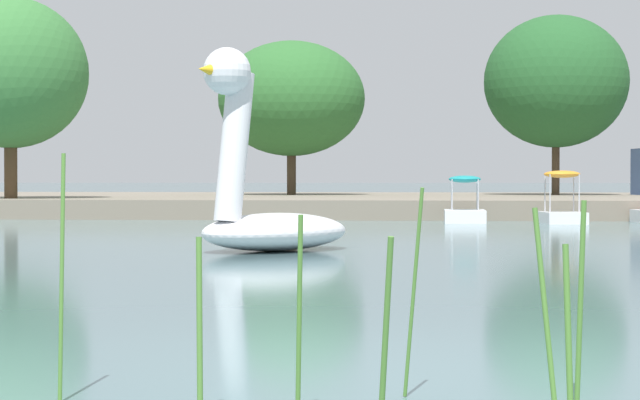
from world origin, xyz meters
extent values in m
plane|color=slate|center=(0.00, 0.00, 0.00)|extent=(698.32, 698.32, 0.00)
cube|color=slate|center=(0.00, 38.73, 0.29)|extent=(129.01, 21.50, 0.59)
ellipsoid|color=white|center=(-2.45, 12.99, 0.32)|extent=(3.20, 3.41, 0.64)
cylinder|color=white|center=(-3.03, 12.24, 1.74)|extent=(0.82, 0.88, 2.49)
sphere|color=white|center=(-3.13, 12.11, 2.96)|extent=(1.09, 1.09, 0.78)
cone|color=yellow|center=(-3.32, 11.87, 2.96)|extent=(0.71, 0.74, 0.43)
cube|color=white|center=(1.08, 26.60, 0.18)|extent=(1.12, 1.92, 0.35)
ellipsoid|color=teal|center=(1.08, 26.60, 1.21)|extent=(0.89, 0.95, 0.20)
cylinder|color=#B7B7BF|center=(0.72, 26.98, 0.78)|extent=(0.04, 0.04, 0.85)
cylinder|color=#B7B7BF|center=(1.44, 26.98, 0.78)|extent=(0.04, 0.04, 0.85)
cylinder|color=#B7B7BF|center=(0.73, 26.22, 0.78)|extent=(0.04, 0.04, 0.85)
cylinder|color=#B7B7BF|center=(1.44, 26.23, 0.78)|extent=(0.04, 0.04, 0.85)
cube|color=white|center=(3.70, 26.23, 0.16)|extent=(1.27, 1.83, 0.32)
ellipsoid|color=orange|center=(3.70, 26.23, 1.34)|extent=(1.08, 0.90, 0.20)
cylinder|color=#B7B7BF|center=(3.27, 26.50, 0.83)|extent=(0.04, 0.04, 1.03)
cylinder|color=#B7B7BF|center=(4.05, 26.60, 0.83)|extent=(0.04, 0.04, 1.03)
cylinder|color=#B7B7BF|center=(3.34, 25.87, 0.83)|extent=(0.04, 0.04, 1.03)
cylinder|color=#B7B7BF|center=(4.13, 25.97, 0.83)|extent=(0.04, 0.04, 1.03)
cylinder|color=#423323|center=(4.93, 40.52, 2.25)|extent=(0.30, 0.30, 3.34)
ellipsoid|color=#235628|center=(4.93, 40.52, 4.98)|extent=(7.67, 7.61, 5.12)
cylinder|color=#4C3823|center=(-13.24, 30.55, 2.05)|extent=(0.41, 0.41, 2.92)
ellipsoid|color=#387538|center=(-13.24, 30.55, 4.61)|extent=(6.79, 6.74, 4.83)
cylinder|color=#423323|center=(-5.30, 40.01, 1.96)|extent=(0.36, 0.36, 2.75)
ellipsoid|color=#2D662D|center=(-5.30, 40.01, 4.35)|extent=(7.89, 7.85, 4.49)
cylinder|color=#4C7F33|center=(0.87, -1.52, 0.45)|extent=(0.05, 0.13, 0.90)
cylinder|color=#4C7F33|center=(-0.96, -1.53, 0.46)|extent=(0.06, 0.13, 0.93)
cylinder|color=#4C7F33|center=(-0.47, -1.47, 0.52)|extent=(0.05, 0.08, 1.04)
cylinder|color=#4C7F33|center=(-1.82, -1.03, 0.68)|extent=(0.03, 0.14, 1.36)
cylinder|color=#4C7F33|center=(-0.02, -1.88, 0.48)|extent=(0.08, 0.16, 0.95)
cylinder|color=#4C7F33|center=(1.00, -0.85, 0.55)|extent=(0.06, 0.04, 1.10)
cylinder|color=#4C7F33|center=(0.73, -1.87, 0.55)|extent=(0.13, 0.16, 1.08)
cylinder|color=#4C7F33|center=(0.10, -0.80, 0.59)|extent=(0.12, 0.13, 1.17)
camera|label=1|loc=(0.20, -7.60, 1.22)|focal=68.97mm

